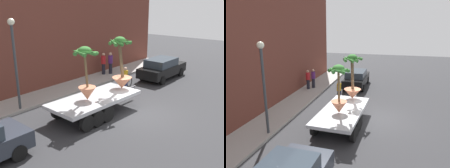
% 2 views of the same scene
% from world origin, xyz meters
% --- Properties ---
extents(ground_plane, '(60.00, 60.00, 0.00)m').
position_xyz_m(ground_plane, '(0.00, 0.00, 0.00)').
color(ground_plane, '#2D2D30').
extents(sidewalk, '(24.00, 2.20, 0.15)m').
position_xyz_m(sidewalk, '(0.00, 6.10, 0.07)').
color(sidewalk, '#A39E99').
rests_on(sidewalk, ground).
extents(building_facade, '(24.00, 1.20, 8.33)m').
position_xyz_m(building_facade, '(0.00, 7.80, 4.17)').
color(building_facade, brown).
rests_on(building_facade, ground).
extents(flatbed_trailer, '(6.05, 2.48, 0.98)m').
position_xyz_m(flatbed_trailer, '(-1.82, 1.81, 0.75)').
color(flatbed_trailer, '#B7BABF').
rests_on(flatbed_trailer, ground).
extents(potted_palm_rear, '(1.21, 1.29, 2.75)m').
position_xyz_m(potted_palm_rear, '(-2.11, 1.85, 2.19)').
color(potted_palm_rear, '#C17251').
rests_on(potted_palm_rear, flatbed_trailer).
extents(potted_palm_middle, '(1.43, 1.28, 2.98)m').
position_xyz_m(potted_palm_middle, '(0.45, 1.64, 2.10)').
color(potted_palm_middle, '#C17251').
rests_on(potted_palm_middle, flatbed_trailer).
extents(cyclist, '(1.84, 0.38, 1.54)m').
position_xyz_m(cyclist, '(2.98, 3.23, 0.67)').
color(cyclist, black).
rests_on(cyclist, ground).
extents(parked_car, '(4.53, 1.93, 1.58)m').
position_xyz_m(parked_car, '(6.79, 2.56, 0.83)').
color(parked_car, black).
rests_on(parked_car, ground).
extents(pedestrian_near_gate, '(0.36, 0.36, 1.71)m').
position_xyz_m(pedestrian_near_gate, '(4.92, 6.15, 1.04)').
color(pedestrian_near_gate, black).
rests_on(pedestrian_near_gate, sidewalk).
extents(pedestrian_far_left, '(0.36, 0.36, 1.71)m').
position_xyz_m(pedestrian_far_left, '(4.44, 6.47, 1.04)').
color(pedestrian_far_left, black).
rests_on(pedestrian_far_left, sidewalk).
extents(street_lamp, '(0.36, 0.36, 4.83)m').
position_xyz_m(street_lamp, '(-3.83, 5.30, 3.23)').
color(street_lamp, '#383D42').
rests_on(street_lamp, sidewalk).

